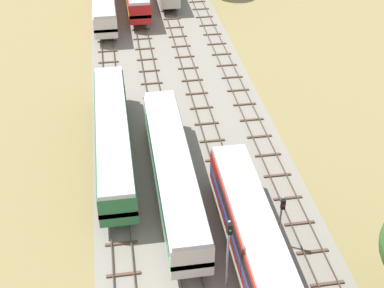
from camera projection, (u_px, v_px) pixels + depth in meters
ground_plane at (163, 46)px, 67.84m from camera, size 480.00×480.00×0.00m
ballast_bed at (163, 46)px, 67.84m from camera, size 17.68×176.00×0.01m
track_far_left at (107, 46)px, 67.70m from camera, size 2.40×126.00×0.29m
track_left at (144, 43)px, 68.28m from camera, size 2.40×126.00×0.29m
track_centre_left at (179, 41)px, 68.86m from camera, size 2.40×126.00×0.29m
track_centre at (214, 39)px, 69.45m from camera, size 2.40×126.00×0.29m
diesel_railcar_centre_left_nearest at (259, 249)px, 35.97m from camera, size 2.96×20.50×3.80m
diesel_railcar_left_near at (173, 169)px, 43.09m from camera, size 2.96×20.50×3.80m
diesel_railcar_far_left_mid at (113, 135)px, 47.08m from camera, size 2.96×20.50×3.80m
signal_post_nearest at (228, 247)px, 34.55m from camera, size 0.28×0.47×5.98m
signal_post_near at (281, 215)px, 38.23m from camera, size 0.28×0.47×4.53m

